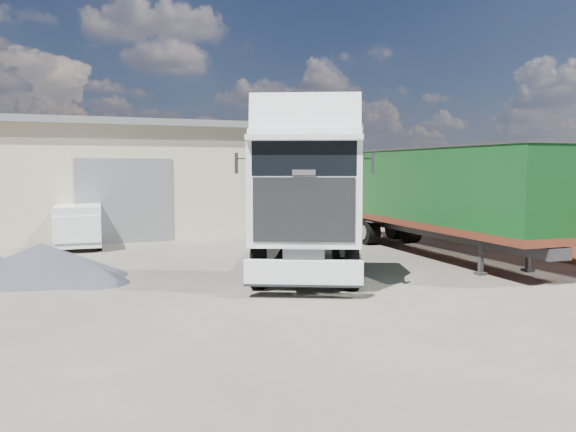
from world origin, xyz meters
name	(u,v)px	position (x,y,z in m)	size (l,w,h in m)	color
ground	(238,285)	(0.00, 0.00, 0.00)	(120.00, 120.00, 0.00)	black
warehouse	(29,179)	(-6.00, 16.00, 2.66)	(30.60, 12.60, 5.42)	#BAAE8F
brick_boundary_wall	(446,211)	(11.50, 6.00, 1.25)	(0.35, 26.00, 2.50)	maroon
tractor_unit	(307,205)	(2.11, 0.10, 2.15)	(5.80, 7.99, 5.12)	black
box_trailer	(435,190)	(8.28, 2.50, 2.40)	(3.06, 11.94, 3.94)	#2D2D30
panel_van	(79,225)	(-3.88, 9.43, 0.89)	(1.95, 4.31, 1.72)	black
gravel_heap	(40,261)	(-5.10, 3.19, 0.47)	(6.15, 6.15, 1.02)	black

